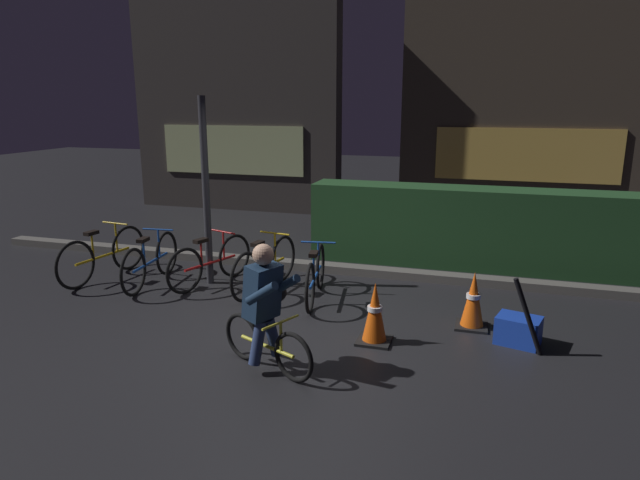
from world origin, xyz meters
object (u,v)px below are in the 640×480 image
(parked_bike_left_mid, at_px, (151,261))
(closed_umbrella, at_px, (528,317))
(parked_bike_center_right, at_px, (265,266))
(traffic_cone_near, at_px, (375,314))
(parked_bike_center_left, at_px, (211,262))
(parked_bike_right_mid, at_px, (316,275))
(traffic_cone_far, at_px, (473,301))
(cyclist, at_px, (266,307))
(blue_crate, at_px, (518,330))
(street_post, at_px, (206,193))
(parked_bike_leftmost, at_px, (103,255))

(parked_bike_left_mid, height_order, closed_umbrella, closed_umbrella)
(parked_bike_center_right, xyz_separation_m, traffic_cone_near, (1.75, -1.23, -0.02))
(parked_bike_center_left, bearing_deg, parked_bike_right_mid, -76.87)
(traffic_cone_far, relative_size, cyclist, 0.53)
(blue_crate, bearing_deg, parked_bike_center_right, 165.55)
(parked_bike_left_mid, relative_size, cyclist, 1.29)
(street_post, bearing_deg, parked_bike_left_mid, -158.77)
(cyclist, distance_m, closed_umbrella, 2.63)
(street_post, distance_m, traffic_cone_far, 3.78)
(traffic_cone_near, bearing_deg, traffic_cone_far, 36.03)
(parked_bike_leftmost, xyz_separation_m, blue_crate, (5.65, -0.63, -0.20))
(parked_bike_leftmost, relative_size, traffic_cone_far, 2.56)
(street_post, relative_size, traffic_cone_near, 3.86)
(parked_bike_center_left, height_order, cyclist, cyclist)
(cyclist, bearing_deg, parked_bike_center_left, 153.24)
(parked_bike_leftmost, bearing_deg, parked_bike_right_mid, -81.82)
(street_post, bearing_deg, parked_bike_right_mid, -7.86)
(parked_bike_leftmost, relative_size, parked_bike_center_left, 1.12)
(parked_bike_leftmost, xyz_separation_m, parked_bike_center_left, (1.61, 0.21, -0.02))
(parked_bike_center_left, bearing_deg, street_post, 59.54)
(street_post, height_order, parked_bike_center_right, street_post)
(traffic_cone_far, height_order, closed_umbrella, closed_umbrella)
(parked_bike_right_mid, xyz_separation_m, blue_crate, (2.46, -0.67, -0.18))
(parked_bike_center_right, bearing_deg, parked_bike_right_mid, -92.23)
(parked_bike_leftmost, relative_size, parked_bike_right_mid, 1.09)
(parked_bike_center_right, height_order, traffic_cone_far, parked_bike_center_right)
(parked_bike_right_mid, relative_size, traffic_cone_near, 2.30)
(parked_bike_leftmost, xyz_separation_m, parked_bike_center_right, (2.42, 0.20, -0.01))
(parked_bike_center_left, xyz_separation_m, parked_bike_center_right, (0.82, -0.01, 0.01))
(blue_crate, distance_m, cyclist, 2.71)
(street_post, distance_m, traffic_cone_near, 3.08)
(parked_bike_right_mid, bearing_deg, parked_bike_center_right, 69.37)
(parked_bike_right_mid, height_order, blue_crate, parked_bike_right_mid)
(parked_bike_left_mid, height_order, parked_bike_center_left, parked_bike_left_mid)
(parked_bike_left_mid, bearing_deg, parked_bike_center_right, -87.74)
(parked_bike_left_mid, bearing_deg, traffic_cone_far, -99.38)
(street_post, relative_size, parked_bike_left_mid, 1.61)
(parked_bike_leftmost, bearing_deg, closed_umbrella, -91.36)
(parked_bike_leftmost, bearing_deg, parked_bike_center_left, -75.26)
(parked_bike_left_mid, bearing_deg, closed_umbrella, -105.46)
(street_post, height_order, blue_crate, street_post)
(parked_bike_right_mid, bearing_deg, parked_bike_left_mid, 82.54)
(traffic_cone_near, height_order, closed_umbrella, closed_umbrella)
(traffic_cone_far, distance_m, cyclist, 2.47)
(parked_bike_center_right, bearing_deg, traffic_cone_far, -91.30)
(traffic_cone_far, relative_size, blue_crate, 1.50)
(cyclist, bearing_deg, parked_bike_center_right, 137.20)
(traffic_cone_far, bearing_deg, cyclist, -139.11)
(parked_bike_right_mid, bearing_deg, cyclist, 174.48)
(parked_bike_center_right, bearing_deg, blue_crate, -95.12)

